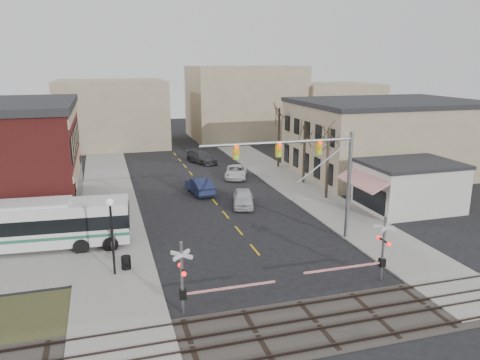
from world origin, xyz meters
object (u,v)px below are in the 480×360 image
object	(u,v)px
rr_crossing_west	(191,278)
pedestrian_near	(113,240)
street_lamp	(111,221)
car_a	(243,198)
traffic_signal_mast	(312,165)
car_d	(202,157)
car_b	(199,186)
transit_bus	(33,225)
trash_bin	(126,263)
rr_crossing_east	(377,250)
car_c	(236,172)
pedestrian_far	(107,228)

from	to	relation	value
rr_crossing_west	pedestrian_near	world-z (taller)	rr_crossing_west
street_lamp	car_a	distance (m)	16.58
rr_crossing_west	street_lamp	size ratio (longest dim) A/B	1.16
traffic_signal_mast	car_d	distance (m)	29.51
car_b	car_d	bearing A→B (deg)	-109.22
transit_bus	trash_bin	size ratio (longest dim) A/B	15.80
transit_bus	car_a	xyz separation A→B (m)	(16.90, 5.69, -1.12)
traffic_signal_mast	rr_crossing_east	size ratio (longest dim) A/B	1.98
traffic_signal_mast	car_c	bearing A→B (deg)	89.12
trash_bin	street_lamp	bearing A→B (deg)	-141.97
traffic_signal_mast	rr_crossing_east	world-z (taller)	traffic_signal_mast
street_lamp	pedestrian_far	size ratio (longest dim) A/B	2.74
traffic_signal_mast	trash_bin	xyz separation A→B (m)	(-13.01, -1.03, -5.26)
trash_bin	car_b	bearing A→B (deg)	63.36
transit_bus	car_c	world-z (taller)	transit_bus
car_a	car_c	bearing A→B (deg)	93.15
pedestrian_near	rr_crossing_west	bearing A→B (deg)	-156.98
trash_bin	rr_crossing_west	bearing A→B (deg)	-64.23
car_a	trash_bin	bearing A→B (deg)	-119.59
rr_crossing_east	car_d	world-z (taller)	rr_crossing_east
street_lamp	traffic_signal_mast	bearing A→B (deg)	6.64
rr_crossing_west	trash_bin	distance (m)	6.99
rr_crossing_west	street_lamp	bearing A→B (deg)	123.50
pedestrian_near	transit_bus	bearing A→B (deg)	69.28
car_a	pedestrian_near	bearing A→B (deg)	-130.39
rr_crossing_east	trash_bin	size ratio (longest dim) A/B	6.73
car_b	trash_bin	bearing A→B (deg)	57.14
street_lamp	pedestrian_far	world-z (taller)	street_lamp
car_c	pedestrian_near	xyz separation A→B (m)	(-14.01, -18.21, 0.28)
car_a	traffic_signal_mast	bearing A→B (deg)	-62.52
car_a	pedestrian_near	xyz separation A→B (m)	(-11.67, -7.81, 0.20)
rr_crossing_west	pedestrian_near	xyz separation A→B (m)	(-3.66, 9.19, -1.01)
car_d	pedestrian_far	bearing A→B (deg)	-138.28
transit_bus	car_c	xyz separation A→B (m)	(19.24, 16.09, -1.20)
transit_bus	rr_crossing_west	size ratio (longest dim) A/B	2.35
street_lamp	pedestrian_near	size ratio (longest dim) A/B	2.88
trash_bin	pedestrian_far	distance (m)	5.51
street_lamp	car_a	size ratio (longest dim) A/B	1.09
rr_crossing_east	pedestrian_near	bearing A→B (deg)	149.82
transit_bus	traffic_signal_mast	xyz separation A→B (m)	(18.92, -4.11, 3.92)
car_b	car_d	distance (m)	14.39
traffic_signal_mast	trash_bin	world-z (taller)	traffic_signal_mast
rr_crossing_east	street_lamp	xyz separation A→B (m)	(-14.99, 5.10, 1.56)
traffic_signal_mast	pedestrian_near	size ratio (longest dim) A/B	6.60
trash_bin	pedestrian_near	size ratio (longest dim) A/B	0.50
rr_crossing_west	rr_crossing_east	xyz separation A→B (m)	(11.28, 0.50, 0.00)
pedestrian_near	car_c	bearing A→B (deg)	-36.24
traffic_signal_mast	rr_crossing_east	distance (m)	7.81
street_lamp	car_d	xyz separation A→B (m)	(12.01, 30.63, -2.78)
car_a	car_c	distance (m)	10.66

